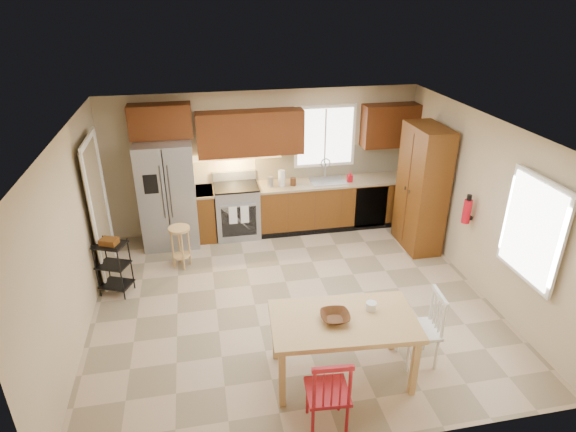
# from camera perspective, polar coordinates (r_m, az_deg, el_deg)

# --- Properties ---
(floor) EXTENTS (5.50, 5.50, 0.00)m
(floor) POSITION_cam_1_polar(r_m,az_deg,el_deg) (6.99, 0.49, -9.95)
(floor) COLOR tan
(floor) RESTS_ON ground
(ceiling) EXTENTS (5.50, 5.00, 0.02)m
(ceiling) POSITION_cam_1_polar(r_m,az_deg,el_deg) (5.90, 0.58, 10.21)
(ceiling) COLOR silver
(ceiling) RESTS_ON ground
(wall_back) EXTENTS (5.50, 0.02, 2.50)m
(wall_back) POSITION_cam_1_polar(r_m,az_deg,el_deg) (8.63, -2.84, 6.51)
(wall_back) COLOR #CCB793
(wall_back) RESTS_ON ground
(wall_front) EXTENTS (5.50, 0.02, 2.50)m
(wall_front) POSITION_cam_1_polar(r_m,az_deg,el_deg) (4.32, 7.48, -15.29)
(wall_front) COLOR #CCB793
(wall_front) RESTS_ON ground
(wall_left) EXTENTS (0.02, 5.00, 2.50)m
(wall_left) POSITION_cam_1_polar(r_m,az_deg,el_deg) (6.44, -24.22, -2.77)
(wall_left) COLOR #CCB793
(wall_left) RESTS_ON ground
(wall_right) EXTENTS (0.02, 5.00, 2.50)m
(wall_right) POSITION_cam_1_polar(r_m,az_deg,el_deg) (7.36, 21.99, 1.16)
(wall_right) COLOR #CCB793
(wall_right) RESTS_ON ground
(refrigerator) EXTENTS (0.92, 0.75, 1.82)m
(refrigerator) POSITION_cam_1_polar(r_m,az_deg,el_deg) (8.33, -14.04, 2.55)
(refrigerator) COLOR gray
(refrigerator) RESTS_ON floor
(range_stove) EXTENTS (0.76, 0.63, 0.92)m
(range_stove) POSITION_cam_1_polar(r_m,az_deg,el_deg) (8.57, -6.05, 0.58)
(range_stove) COLOR gray
(range_stove) RESTS_ON floor
(base_cabinet_narrow) EXTENTS (0.30, 0.60, 0.90)m
(base_cabinet_narrow) POSITION_cam_1_polar(r_m,az_deg,el_deg) (8.57, -9.71, 0.25)
(base_cabinet_narrow) COLOR #5C3411
(base_cabinet_narrow) RESTS_ON floor
(base_cabinet_run) EXTENTS (2.92, 0.60, 0.90)m
(base_cabinet_run) POSITION_cam_1_polar(r_m,az_deg,el_deg) (8.91, 5.79, 1.53)
(base_cabinet_run) COLOR #5C3411
(base_cabinet_run) RESTS_ON floor
(dishwasher) EXTENTS (0.60, 0.02, 0.78)m
(dishwasher) POSITION_cam_1_polar(r_m,az_deg,el_deg) (8.84, 9.80, 1.05)
(dishwasher) COLOR black
(dishwasher) RESTS_ON floor
(backsplash) EXTENTS (2.92, 0.03, 0.55)m
(backsplash) POSITION_cam_1_polar(r_m,az_deg,el_deg) (8.90, 5.47, 6.53)
(backsplash) COLOR beige
(backsplash) RESTS_ON wall_back
(upper_over_fridge) EXTENTS (1.00, 0.35, 0.55)m
(upper_over_fridge) POSITION_cam_1_polar(r_m,az_deg,el_deg) (8.15, -14.90, 10.81)
(upper_over_fridge) COLOR #52250D
(upper_over_fridge) RESTS_ON wall_back
(upper_left_block) EXTENTS (1.80, 0.35, 0.75)m
(upper_left_block) POSITION_cam_1_polar(r_m,az_deg,el_deg) (8.26, -4.49, 9.78)
(upper_left_block) COLOR #52250D
(upper_left_block) RESTS_ON wall_back
(upper_right_block) EXTENTS (1.00, 0.35, 0.75)m
(upper_right_block) POSITION_cam_1_polar(r_m,az_deg,el_deg) (8.89, 11.99, 10.45)
(upper_right_block) COLOR #52250D
(upper_right_block) RESTS_ON wall_back
(window_back) EXTENTS (1.12, 0.04, 1.12)m
(window_back) POSITION_cam_1_polar(r_m,az_deg,el_deg) (8.70, 4.40, 9.41)
(window_back) COLOR white
(window_back) RESTS_ON wall_back
(sink) EXTENTS (0.62, 0.46, 0.16)m
(sink) POSITION_cam_1_polar(r_m,az_deg,el_deg) (8.70, 4.70, 3.90)
(sink) COLOR gray
(sink) RESTS_ON base_cabinet_run
(undercab_glow) EXTENTS (1.60, 0.30, 0.01)m
(undercab_glow) POSITION_cam_1_polar(r_m,az_deg,el_deg) (8.32, -6.44, 6.97)
(undercab_glow) COLOR #FFBF66
(undercab_glow) RESTS_ON wall_back
(soap_bottle) EXTENTS (0.09, 0.09, 0.19)m
(soap_bottle) POSITION_cam_1_polar(r_m,az_deg,el_deg) (8.67, 7.34, 4.65)
(soap_bottle) COLOR red
(soap_bottle) RESTS_ON base_cabinet_run
(paper_towel) EXTENTS (0.12, 0.12, 0.28)m
(paper_towel) POSITION_cam_1_polar(r_m,az_deg,el_deg) (8.41, -0.77, 4.51)
(paper_towel) COLOR white
(paper_towel) RESTS_ON base_cabinet_run
(canister_steel) EXTENTS (0.11, 0.11, 0.18)m
(canister_steel) POSITION_cam_1_polar(r_m,az_deg,el_deg) (8.40, -2.11, 4.10)
(canister_steel) COLOR gray
(canister_steel) RESTS_ON base_cabinet_run
(canister_wood) EXTENTS (0.10, 0.10, 0.14)m
(canister_wood) POSITION_cam_1_polar(r_m,az_deg,el_deg) (8.44, 0.61, 4.09)
(canister_wood) COLOR #532A16
(canister_wood) RESTS_ON base_cabinet_run
(pantry) EXTENTS (0.50, 0.95, 2.10)m
(pantry) POSITION_cam_1_polar(r_m,az_deg,el_deg) (8.23, 15.60, 3.14)
(pantry) COLOR #5C3411
(pantry) RESTS_ON floor
(fire_extinguisher) EXTENTS (0.12, 0.12, 0.36)m
(fire_extinguisher) POSITION_cam_1_polar(r_m,az_deg,el_deg) (7.47, 20.44, 0.52)
(fire_extinguisher) COLOR red
(fire_extinguisher) RESTS_ON wall_right
(window_right) EXTENTS (0.04, 1.02, 1.32)m
(window_right) POSITION_cam_1_polar(r_m,az_deg,el_deg) (6.41, 27.01, -1.46)
(window_right) COLOR white
(window_right) RESTS_ON wall_right
(doorway) EXTENTS (0.04, 0.95, 2.10)m
(doorway) POSITION_cam_1_polar(r_m,az_deg,el_deg) (7.65, -21.56, 0.50)
(doorway) COLOR #8C7A59
(doorway) RESTS_ON wall_left
(dining_table) EXTENTS (1.66, 1.02, 0.78)m
(dining_table) POSITION_cam_1_polar(r_m,az_deg,el_deg) (5.64, 6.41, -15.26)
(dining_table) COLOR tan
(dining_table) RESTS_ON floor
(chair_red) EXTENTS (0.47, 0.47, 0.94)m
(chair_red) POSITION_cam_1_polar(r_m,az_deg,el_deg) (5.06, 4.70, -19.87)
(chair_red) COLOR #AB1A23
(chair_red) RESTS_ON floor
(chair_white) EXTENTS (0.47, 0.47, 0.94)m
(chair_white) POSITION_cam_1_polar(r_m,az_deg,el_deg) (5.94, 15.32, -12.77)
(chair_white) COLOR white
(chair_white) RESTS_ON floor
(table_bowl) EXTENTS (0.35, 0.35, 0.08)m
(table_bowl) POSITION_cam_1_polar(r_m,az_deg,el_deg) (5.37, 5.58, -12.21)
(table_bowl) COLOR #532A16
(table_bowl) RESTS_ON dining_table
(table_jar) EXTENTS (0.13, 0.13, 0.14)m
(table_jar) POSITION_cam_1_polar(r_m,az_deg,el_deg) (5.55, 9.82, -10.68)
(table_jar) COLOR white
(table_jar) RESTS_ON dining_table
(bar_stool) EXTENTS (0.40, 0.40, 0.69)m
(bar_stool) POSITION_cam_1_polar(r_m,az_deg,el_deg) (7.78, -12.58, -3.62)
(bar_stool) COLOR tan
(bar_stool) RESTS_ON floor
(utility_cart) EXTENTS (0.52, 0.47, 0.84)m
(utility_cart) POSITION_cam_1_polar(r_m,az_deg,el_deg) (7.37, -19.94, -5.77)
(utility_cart) COLOR black
(utility_cart) RESTS_ON floor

